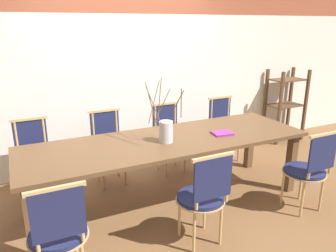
% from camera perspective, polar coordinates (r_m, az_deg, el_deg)
% --- Properties ---
extents(ground_plane, '(16.00, 16.00, 0.00)m').
position_cam_1_polar(ground_plane, '(3.84, 0.00, -13.08)').
color(ground_plane, brown).
extents(wall_rear, '(12.00, 0.06, 3.20)m').
position_cam_1_polar(wall_rear, '(4.56, -7.49, 12.91)').
color(wall_rear, white).
rests_on(wall_rear, ground_plane).
extents(dining_table, '(3.10, 0.97, 0.76)m').
position_cam_1_polar(dining_table, '(3.54, 0.00, -3.58)').
color(dining_table, brown).
rests_on(dining_table, ground_plane).
extents(chair_near_leftend, '(0.45, 0.45, 0.93)m').
position_cam_1_polar(chair_near_leftend, '(2.63, -18.54, -17.02)').
color(chair_near_leftend, '#1E234C').
rests_on(chair_near_leftend, ground_plane).
extents(chair_near_left, '(0.45, 0.45, 0.93)m').
position_cam_1_polar(chair_near_left, '(2.97, 6.21, -11.80)').
color(chair_near_left, '#1E234C').
rests_on(chair_near_left, ground_plane).
extents(chair_near_center, '(0.45, 0.45, 0.93)m').
position_cam_1_polar(chair_near_center, '(3.76, 23.31, -6.72)').
color(chair_near_center, '#1E234C').
rests_on(chair_near_center, ground_plane).
extents(chair_far_leftend, '(0.45, 0.45, 0.93)m').
position_cam_1_polar(chair_far_leftend, '(4.04, -22.35, -4.94)').
color(chair_far_leftend, '#1E234C').
rests_on(chair_far_leftend, ground_plane).
extents(chair_far_left, '(0.45, 0.45, 0.93)m').
position_cam_1_polar(chair_far_left, '(4.16, -10.28, -3.22)').
color(chair_far_left, '#1E234C').
rests_on(chair_far_left, ground_plane).
extents(chair_far_center, '(0.45, 0.45, 0.93)m').
position_cam_1_polar(chair_far_center, '(4.44, 0.23, -1.61)').
color(chair_far_center, '#1E234C').
rests_on(chair_far_center, ground_plane).
extents(chair_far_right, '(0.45, 0.45, 0.93)m').
position_cam_1_polar(chair_far_right, '(4.88, 9.78, -0.09)').
color(chair_far_right, '#1E234C').
rests_on(chair_far_right, ground_plane).
extents(vase_centerpiece, '(0.41, 0.41, 0.67)m').
position_cam_1_polar(vase_centerpiece, '(3.40, -0.38, -0.81)').
color(vase_centerpiece, silver).
rests_on(vase_centerpiece, dining_table).
extents(book_stack, '(0.24, 0.20, 0.02)m').
position_cam_1_polar(book_stack, '(3.73, 9.39, -1.23)').
color(book_stack, '#842D8C').
rests_on(book_stack, dining_table).
extents(shelving_rack, '(0.62, 0.39, 1.22)m').
position_cam_1_polar(shelving_rack, '(5.97, 19.71, 3.41)').
color(shelving_rack, '#513823').
rests_on(shelving_rack, ground_plane).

